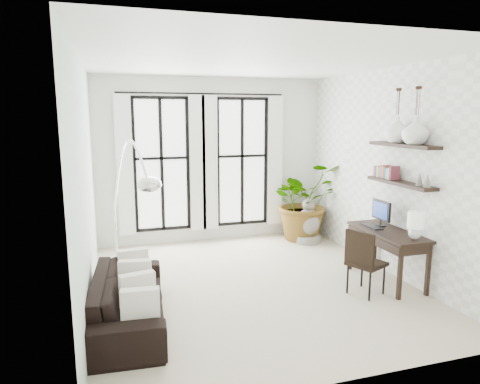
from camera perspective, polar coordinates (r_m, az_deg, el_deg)
name	(u,v)px	position (r m, az deg, el deg)	size (l,w,h in m)	color
floor	(252,284)	(6.50, 1.62, -12.17)	(5.00, 5.00, 0.00)	beige
ceiling	(253,61)	(6.06, 1.77, 17.07)	(5.00, 5.00, 0.00)	white
wall_left	(85,185)	(5.78, -19.98, 0.90)	(5.00, 5.00, 0.00)	silver
wall_right	(388,172)	(7.12, 19.16, 2.57)	(5.00, 5.00, 0.00)	white
wall_back	(212,160)	(8.47, -3.70, 4.22)	(4.50, 4.50, 0.00)	white
windows	(203,163)	(8.36, -4.93, 3.86)	(3.26, 0.13, 2.65)	white
wall_shelves	(400,167)	(6.66, 20.50, 3.12)	(0.25, 1.30, 0.60)	black
sofa	(128,299)	(5.44, -14.65, -13.64)	(2.07, 0.81, 0.61)	black
throw_pillows	(136,283)	(5.37, -13.65, -11.65)	(0.40, 1.52, 0.40)	white
plant	(304,201)	(8.67, 8.54, -1.17)	(1.41, 1.22, 1.57)	#2D7228
desk	(389,235)	(6.68, 19.29, -5.46)	(0.57, 1.34, 1.18)	black
desk_chair	(363,259)	(6.18, 16.13, -8.54)	(0.58, 0.58, 0.93)	black
arc_lamp	(128,172)	(6.19, -14.73, 2.64)	(0.71, 2.52, 2.17)	silver
buddha	(308,224)	(8.51, 9.06, -4.26)	(0.49, 0.49, 0.88)	gray
vase_a	(416,131)	(6.40, 22.37, 7.58)	(0.37, 0.37, 0.38)	white
vase_b	(397,130)	(6.71, 20.21, 7.80)	(0.37, 0.37, 0.38)	white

